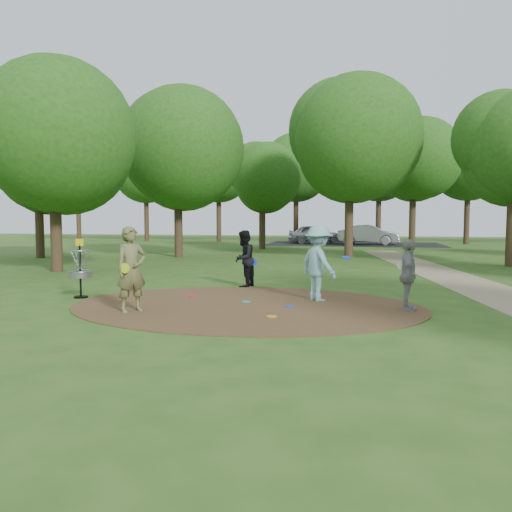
# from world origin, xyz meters

# --- Properties ---
(ground) EXTENTS (100.00, 100.00, 0.00)m
(ground) POSITION_xyz_m (0.00, 0.00, 0.00)
(ground) COLOR #2D5119
(ground) RESTS_ON ground
(dirt_clearing) EXTENTS (8.40, 8.40, 0.02)m
(dirt_clearing) POSITION_xyz_m (0.00, 0.00, 0.01)
(dirt_clearing) COLOR #47301C
(dirt_clearing) RESTS_ON ground
(parking_lot) EXTENTS (14.00, 8.00, 0.01)m
(parking_lot) POSITION_xyz_m (2.00, 30.00, 0.00)
(parking_lot) COLOR black
(parking_lot) RESTS_ON ground
(player_observer_with_disc) EXTENTS (0.79, 0.82, 1.89)m
(player_observer_with_disc) POSITION_xyz_m (-2.28, -1.28, 0.95)
(player_observer_with_disc) COLOR brown
(player_observer_with_disc) RESTS_ON ground
(player_throwing_with_disc) EXTENTS (1.50, 1.39, 1.90)m
(player_throwing_with_disc) POSITION_xyz_m (1.63, 1.08, 0.95)
(player_throwing_with_disc) COLOR #8BCAD0
(player_throwing_with_disc) RESTS_ON ground
(player_walking_with_disc) EXTENTS (0.79, 0.93, 1.72)m
(player_walking_with_disc) POSITION_xyz_m (-0.80, 3.19, 0.86)
(player_walking_with_disc) COLOR black
(player_walking_with_disc) RESTS_ON ground
(player_waiting_with_disc) EXTENTS (0.47, 0.96, 1.61)m
(player_waiting_with_disc) POSITION_xyz_m (3.70, 0.15, 0.80)
(player_waiting_with_disc) COLOR gray
(player_waiting_with_disc) RESTS_ON ground
(disc_ground_cyan) EXTENTS (0.22, 0.22, 0.02)m
(disc_ground_cyan) POSITION_xyz_m (-0.08, 0.43, 0.03)
(disc_ground_cyan) COLOR #17AABB
(disc_ground_cyan) RESTS_ON dirt_clearing
(disc_ground_blue) EXTENTS (0.22, 0.22, 0.02)m
(disc_ground_blue) POSITION_xyz_m (1.07, -0.02, 0.03)
(disc_ground_blue) COLOR blue
(disc_ground_blue) RESTS_ON dirt_clearing
(disc_ground_red) EXTENTS (0.22, 0.22, 0.02)m
(disc_ground_red) POSITION_xyz_m (-1.63, 0.97, 0.03)
(disc_ground_red) COLOR red
(disc_ground_red) RESTS_ON dirt_clearing
(car_left) EXTENTS (4.88, 2.72, 1.57)m
(car_left) POSITION_xyz_m (-1.13, 30.49, 0.79)
(car_left) COLOR #AEB1B6
(car_left) RESTS_ON ground
(car_right) EXTENTS (4.96, 2.24, 1.58)m
(car_right) POSITION_xyz_m (3.22, 29.60, 0.79)
(car_right) COLOR #B0B1B8
(car_right) RESTS_ON ground
(disc_ground_orange) EXTENTS (0.22, 0.22, 0.02)m
(disc_ground_orange) POSITION_xyz_m (0.86, -1.27, 0.03)
(disc_ground_orange) COLOR orange
(disc_ground_orange) RESTS_ON dirt_clearing
(disc_golf_basket) EXTENTS (0.63, 0.63, 1.54)m
(disc_golf_basket) POSITION_xyz_m (-4.50, 0.30, 0.87)
(disc_golf_basket) COLOR black
(disc_golf_basket) RESTS_ON ground
(tree_ring) EXTENTS (36.53, 45.11, 9.17)m
(tree_ring) POSITION_xyz_m (1.60, 8.35, 5.29)
(tree_ring) COLOR #332316
(tree_ring) RESTS_ON ground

